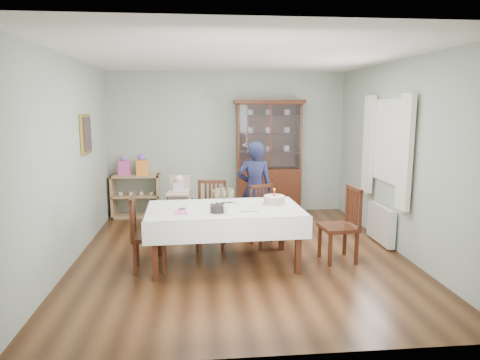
{
  "coord_description": "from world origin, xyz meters",
  "views": [
    {
      "loc": [
        -0.57,
        -5.72,
        2.05
      ],
      "look_at": [
        0.01,
        0.2,
        1.03
      ],
      "focal_mm": 32.0,
      "sensor_mm": 36.0,
      "label": 1
    }
  ],
  "objects": [
    {
      "name": "birthday_cake",
      "position": [
        0.43,
        -0.23,
        0.82
      ],
      "size": [
        0.32,
        0.32,
        0.22
      ],
      "color": "white",
      "rests_on": "dining_table"
    },
    {
      "name": "window",
      "position": [
        2.22,
        0.3,
        1.55
      ],
      "size": [
        0.04,
        1.02,
        1.22
      ],
      "primitive_type": "cube",
      "color": "white",
      "rests_on": "room_shell"
    },
    {
      "name": "picture_frame",
      "position": [
        -2.22,
        0.8,
        1.65
      ],
      "size": [
        0.04,
        0.48,
        0.58
      ],
      "primitive_type": "cube",
      "color": "gold",
      "rests_on": "room_shell"
    },
    {
      "name": "champagne_tray",
      "position": [
        -0.25,
        -0.23,
        0.83
      ],
      "size": [
        0.36,
        0.36,
        0.22
      ],
      "color": "silver",
      "rests_on": "dining_table"
    },
    {
      "name": "gift_bag_pink",
      "position": [
        -1.94,
        2.26,
        0.96
      ],
      "size": [
        0.22,
        0.17,
        0.37
      ],
      "color": "#E554AC",
      "rests_on": "sideboard"
    },
    {
      "name": "radiator",
      "position": [
        2.16,
        0.3,
        0.3
      ],
      "size": [
        0.1,
        0.8,
        0.55
      ],
      "primitive_type": "cube",
      "color": "white",
      "rests_on": "floor"
    },
    {
      "name": "chair_far_left",
      "position": [
        -0.4,
        0.35,
        0.29
      ],
      "size": [
        0.49,
        0.49,
        0.97
      ],
      "rotation": [
        0.0,
        0.0,
        -0.14
      ],
      "color": "#421F10",
      "rests_on": "floor"
    },
    {
      "name": "plate_stack_white",
      "position": [
        -0.17,
        -0.6,
        0.81
      ],
      "size": [
        0.23,
        0.23,
        0.09
      ],
      "primitive_type": "cylinder",
      "rotation": [
        0.0,
        0.0,
        0.04
      ],
      "color": "white",
      "rests_on": "dining_table"
    },
    {
      "name": "sideboard",
      "position": [
        -1.75,
        2.28,
        0.4
      ],
      "size": [
        0.9,
        0.38,
        0.8
      ],
      "color": "tan",
      "rests_on": "floor"
    },
    {
      "name": "high_chair",
      "position": [
        -0.88,
        1.0,
        0.39
      ],
      "size": [
        0.48,
        0.48,
        0.99
      ],
      "rotation": [
        0.0,
        0.0,
        -0.1
      ],
      "color": "black",
      "rests_on": "floor"
    },
    {
      "name": "plate_stack_dark",
      "position": [
        -0.34,
        -0.57,
        0.8
      ],
      "size": [
        0.23,
        0.23,
        0.09
      ],
      "primitive_type": "cylinder",
      "rotation": [
        0.0,
        0.0,
        0.31
      ],
      "color": "black",
      "rests_on": "dining_table"
    },
    {
      "name": "curtain_right",
      "position": [
        2.16,
        0.92,
        1.45
      ],
      "size": [
        0.07,
        0.3,
        1.55
      ],
      "primitive_type": "cube",
      "color": "silver",
      "rests_on": "room_shell"
    },
    {
      "name": "cake_knife",
      "position": [
        0.03,
        -0.59,
        0.77
      ],
      "size": [
        0.26,
        0.03,
        0.01
      ],
      "primitive_type": "cube",
      "rotation": [
        0.0,
        0.0,
        -0.01
      ],
      "color": "silver",
      "rests_on": "dining_table"
    },
    {
      "name": "cutlery",
      "position": [
        -0.83,
        -0.39,
        0.77
      ],
      "size": [
        0.14,
        0.18,
        0.01
      ],
      "primitive_type": null,
      "rotation": [
        0.0,
        0.0,
        -0.18
      ],
      "color": "silver",
      "rests_on": "dining_table"
    },
    {
      "name": "chair_end_right",
      "position": [
        1.29,
        -0.36,
        0.3
      ],
      "size": [
        0.49,
        0.49,
        1.0
      ],
      "rotation": [
        0.0,
        0.0,
        -1.48
      ],
      "color": "#421F10",
      "rests_on": "floor"
    },
    {
      "name": "china_cabinet",
      "position": [
        0.75,
        2.26,
        1.12
      ],
      "size": [
        1.3,
        0.48,
        2.18
      ],
      "color": "#421F10",
      "rests_on": "floor"
    },
    {
      "name": "woman",
      "position": [
        0.31,
        0.89,
        0.76
      ],
      "size": [
        0.58,
        0.41,
        1.52
      ],
      "primitive_type": "imported",
      "rotation": [
        0.0,
        0.0,
        3.05
      ],
      "color": "black",
      "rests_on": "floor"
    },
    {
      "name": "dining_table",
      "position": [
        -0.25,
        -0.34,
        0.38
      ],
      "size": [
        2.04,
        1.22,
        0.76
      ],
      "rotation": [
        0.0,
        0.0,
        0.04
      ],
      "color": "#421F10",
      "rests_on": "floor"
    },
    {
      "name": "room_shell",
      "position": [
        0.0,
        0.53,
        1.7
      ],
      "size": [
        5.0,
        5.0,
        5.0
      ],
      "color": "#9EAA99",
      "rests_on": "floor"
    },
    {
      "name": "chair_far_right",
      "position": [
        0.41,
        0.35,
        0.27
      ],
      "size": [
        0.49,
        0.49,
        0.9
      ],
      "rotation": [
        0.0,
        0.0,
        0.27
      ],
      "color": "#421F10",
      "rests_on": "floor"
    },
    {
      "name": "curtain_left",
      "position": [
        2.16,
        -0.32,
        1.45
      ],
      "size": [
        0.07,
        0.3,
        1.55
      ],
      "primitive_type": "cube",
      "color": "silver",
      "rests_on": "room_shell"
    },
    {
      "name": "chair_end_left",
      "position": [
        -1.22,
        -0.45,
        0.28
      ],
      "size": [
        0.45,
        0.45,
        0.96
      ],
      "rotation": [
        0.0,
        0.0,
        1.61
      ],
      "color": "#421F10",
      "rests_on": "floor"
    },
    {
      "name": "floor",
      "position": [
        0.0,
        0.0,
        0.0
      ],
      "size": [
        5.0,
        5.0,
        0.0
      ],
      "primitive_type": "plane",
      "color": "#593319",
      "rests_on": "ground"
    },
    {
      "name": "gift_bag_orange",
      "position": [
        -1.62,
        2.26,
        0.97
      ],
      "size": [
        0.23,
        0.18,
        0.39
      ],
      "color": "orange",
      "rests_on": "sideboard"
    },
    {
      "name": "napkin_stack",
      "position": [
        -0.79,
        -0.58,
        0.77
      ],
      "size": [
        0.15,
        0.15,
        0.02
      ],
      "primitive_type": "cube",
      "rotation": [
        0.0,
        0.0,
        0.02
      ],
      "color": "#E554AC",
      "rests_on": "dining_table"
    }
  ]
}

